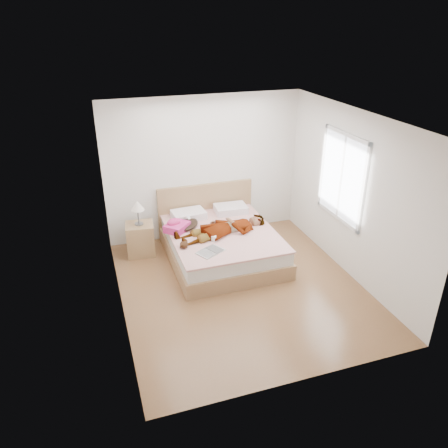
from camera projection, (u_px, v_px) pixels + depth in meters
The scene contains 11 objects.
ground at pixel (241, 287), 6.76m from camera, with size 4.00×4.00×0.00m, color #4B2A17.
woman at pixel (223, 226), 7.29m from camera, with size 0.62×1.65×0.23m, color silver.
hair at pixel (184, 223), 7.54m from camera, with size 0.48×0.59×0.09m, color black.
phone at pixel (188, 217), 7.47m from camera, with size 0.04×0.09×0.01m, color silver.
room_shell at pixel (342, 177), 6.86m from camera, with size 4.00×4.00×4.00m.
bed at pixel (221, 242), 7.52m from camera, with size 1.80×2.08×1.00m.
towel at pixel (176, 226), 7.36m from camera, with size 0.50×0.50×0.21m.
magazine at pixel (211, 251), 6.72m from camera, with size 0.49×0.43×0.02m.
coffee_mug at pixel (214, 238), 7.02m from camera, with size 0.13×0.10×0.09m.
plush_toy at pixel (184, 244), 6.83m from camera, with size 0.18×0.22×0.11m.
nightstand at pixel (140, 237), 7.57m from camera, with size 0.51×0.47×1.01m.
Camera 1 is at (-2.02, -5.29, 3.82)m, focal length 35.00 mm.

